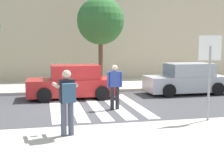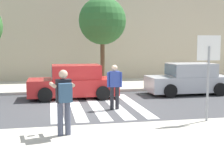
% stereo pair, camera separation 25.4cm
% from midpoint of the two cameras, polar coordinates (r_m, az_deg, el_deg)
% --- Properties ---
extents(ground_plane, '(120.00, 120.00, 0.00)m').
position_cam_midpoint_polar(ground_plane, '(12.58, -3.46, -4.95)').
color(ground_plane, '#424244').
extents(sidewalk_far, '(60.00, 4.80, 0.14)m').
position_cam_midpoint_polar(sidewalk_far, '(18.44, -6.42, -1.03)').
color(sidewalk_far, beige).
rests_on(sidewalk_far, ground).
extents(building_facade_far, '(56.00, 4.00, 6.40)m').
position_cam_midpoint_polar(building_facade_far, '(22.66, -7.74, 8.32)').
color(building_facade_far, beige).
rests_on(building_facade_far, ground).
extents(crosswalk_stripe_0, '(0.44, 5.20, 0.01)m').
position_cam_midpoint_polar(crosswalk_stripe_0, '(12.63, -10.82, -4.99)').
color(crosswalk_stripe_0, silver).
rests_on(crosswalk_stripe_0, ground).
extents(crosswalk_stripe_1, '(0.44, 5.20, 0.01)m').
position_cam_midpoint_polar(crosswalk_stripe_1, '(12.68, -7.19, -4.88)').
color(crosswalk_stripe_1, silver).
rests_on(crosswalk_stripe_1, ground).
extents(crosswalk_stripe_2, '(0.44, 5.20, 0.01)m').
position_cam_midpoint_polar(crosswalk_stripe_2, '(12.77, -3.60, -4.75)').
color(crosswalk_stripe_2, silver).
rests_on(crosswalk_stripe_2, ground).
extents(crosswalk_stripe_3, '(0.44, 5.20, 0.01)m').
position_cam_midpoint_polar(crosswalk_stripe_3, '(12.92, -0.08, -4.61)').
color(crosswalk_stripe_3, silver).
rests_on(crosswalk_stripe_3, ground).
extents(crosswalk_stripe_4, '(0.44, 5.20, 0.01)m').
position_cam_midpoint_polar(crosswalk_stripe_4, '(13.11, 3.34, -4.45)').
color(crosswalk_stripe_4, silver).
rests_on(crosswalk_stripe_4, ground).
extents(stop_sign, '(0.76, 0.08, 2.64)m').
position_cam_midpoint_polar(stop_sign, '(10.02, 16.73, 3.72)').
color(stop_sign, gray).
rests_on(stop_sign, sidewalk_near).
extents(photographer_with_backpack, '(0.66, 0.90, 1.72)m').
position_cam_midpoint_polar(photographer_with_backpack, '(8.15, -9.09, -3.07)').
color(photographer_with_backpack, '#474C60').
rests_on(photographer_with_backpack, sidewalk_near).
extents(pedestrian_crossing, '(0.58, 0.28, 1.72)m').
position_cam_midpoint_polar(pedestrian_crossing, '(11.97, -0.10, -0.81)').
color(pedestrian_crossing, '#232328').
rests_on(pedestrian_crossing, ground).
extents(parked_car_red, '(4.10, 1.92, 1.55)m').
position_cam_midpoint_polar(parked_car_red, '(14.63, -7.67, -0.47)').
color(parked_car_red, red).
rests_on(parked_car_red, ground).
extents(parked_car_silver, '(4.10, 1.92, 1.55)m').
position_cam_midpoint_polar(parked_car_silver, '(16.16, 13.10, 0.09)').
color(parked_car_silver, '#B7BABF').
rests_on(parked_car_silver, ground).
extents(street_tree_center, '(2.59, 2.59, 4.92)m').
position_cam_midpoint_polar(street_tree_center, '(17.29, -2.55, 10.70)').
color(street_tree_center, brown).
rests_on(street_tree_center, sidewalk_far).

